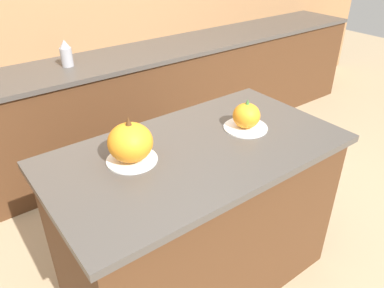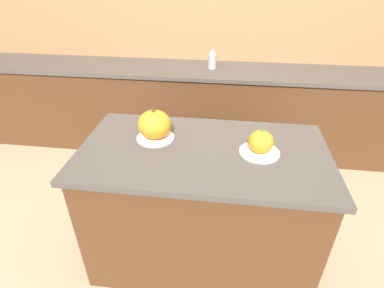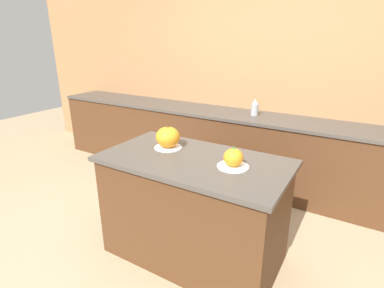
{
  "view_description": "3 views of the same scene",
  "coord_description": "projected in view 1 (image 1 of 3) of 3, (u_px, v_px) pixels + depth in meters",
  "views": [
    {
      "loc": [
        -0.94,
        -1.2,
        1.8
      ],
      "look_at": [
        -0.03,
        0.01,
        0.91
      ],
      "focal_mm": 35.0,
      "sensor_mm": 36.0,
      "label": 1
    },
    {
      "loc": [
        0.12,
        -1.45,
        1.82
      ],
      "look_at": [
        -0.06,
        -0.03,
        0.94
      ],
      "focal_mm": 28.0,
      "sensor_mm": 36.0,
      "label": 2
    },
    {
      "loc": [
        1.07,
        -1.82,
        1.76
      ],
      "look_at": [
        -0.03,
        0.03,
        0.99
      ],
      "focal_mm": 28.0,
      "sensor_mm": 36.0,
      "label": 3
    }
  ],
  "objects": [
    {
      "name": "back_counter",
      "position": [
        86.0,
        119.0,
        3.01
      ],
      "size": [
        6.0,
        0.6,
        0.89
      ],
      "color": "#4C2D19",
      "rests_on": "ground_plane"
    },
    {
      "name": "pumpkin_cake_left",
      "position": [
        130.0,
        143.0,
        1.64
      ],
      "size": [
        0.23,
        0.23,
        0.22
      ],
      "color": "white",
      "rests_on": "kitchen_island"
    },
    {
      "name": "pumpkin_cake_right",
      "position": [
        246.0,
        117.0,
        1.91
      ],
      "size": [
        0.23,
        0.23,
        0.16
      ],
      "color": "white",
      "rests_on": "kitchen_island"
    },
    {
      "name": "wall_back",
      "position": [
        53.0,
        9.0,
        2.83
      ],
      "size": [
        8.0,
        0.06,
        2.5
      ],
      "color": "#9E7047",
      "rests_on": "ground_plane"
    },
    {
      "name": "kitchen_island",
      "position": [
        197.0,
        218.0,
        2.0
      ],
      "size": [
        1.44,
        0.79,
        0.89
      ],
      "color": "#4C2D19",
      "rests_on": "ground_plane"
    },
    {
      "name": "ground_plane",
      "position": [
        197.0,
        275.0,
        2.23
      ],
      "size": [
        12.0,
        12.0,
        0.0
      ],
      "primitive_type": "plane",
      "color": "tan"
    },
    {
      "name": "bottle_tall",
      "position": [
        66.0,
        54.0,
        2.72
      ],
      "size": [
        0.09,
        0.09,
        0.19
      ],
      "color": "#99999E",
      "rests_on": "back_counter"
    }
  ]
}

